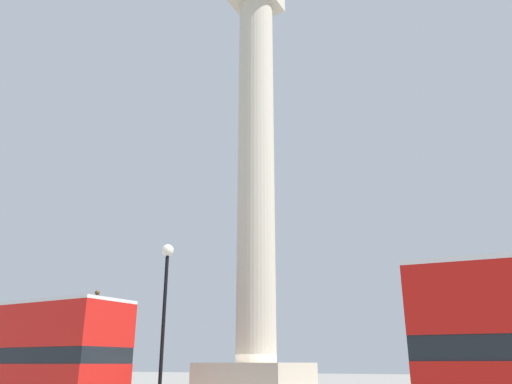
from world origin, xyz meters
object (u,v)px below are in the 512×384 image
object	(u,v)px
bus_a	(3,357)
street_lamp	(164,310)
equestrian_statue	(89,372)
monument_column	(256,254)

from	to	relation	value
bus_a	street_lamp	distance (m)	6.70
bus_a	street_lamp	size ratio (longest dim) A/B	1.71
equestrian_statue	street_lamp	bearing A→B (deg)	-23.89
monument_column	street_lamp	xyz separation A→B (m)	(-3.13, -1.74, -2.23)
equestrian_statue	street_lamp	world-z (taller)	street_lamp
equestrian_statue	street_lamp	distance (m)	10.32
bus_a	equestrian_statue	xyz separation A→B (m)	(-2.66, 7.24, -0.66)
bus_a	equestrian_statue	distance (m)	7.74
street_lamp	monument_column	bearing A→B (deg)	29.07
street_lamp	equestrian_statue	bearing A→B (deg)	150.26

